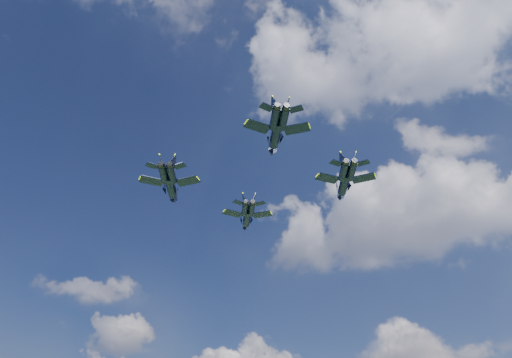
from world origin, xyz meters
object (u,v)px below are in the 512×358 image
at_px(jet_lead, 247,219).
at_px(jet_right, 344,185).
at_px(jet_slot, 275,136).
at_px(jet_left, 171,187).

bearing_deg(jet_lead, jet_right, -40.58).
xyz_separation_m(jet_right, jet_slot, (-3.77, -21.91, -1.57)).
distance_m(jet_right, jet_slot, 22.28).
height_order(jet_right, jet_slot, jet_right).
relative_size(jet_lead, jet_slot, 0.99).
xyz_separation_m(jet_lead, jet_slot, (19.75, -24.62, -1.67)).
bearing_deg(jet_left, jet_slot, -41.82).
height_order(jet_lead, jet_slot, jet_lead).
height_order(jet_left, jet_slot, jet_left).
bearing_deg(jet_lead, jet_slot, -85.25).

